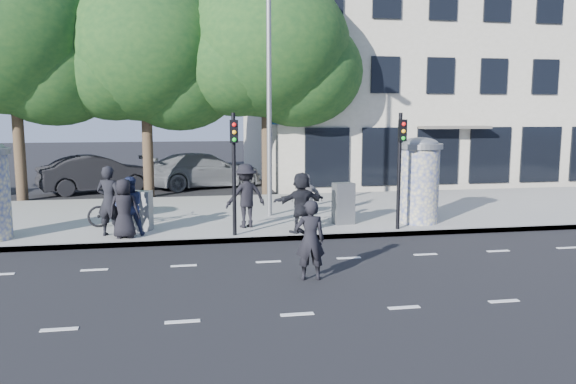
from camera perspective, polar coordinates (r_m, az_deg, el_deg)
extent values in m
plane|color=black|center=(12.23, -1.06, -8.80)|extent=(120.00, 120.00, 0.00)
cube|color=gray|center=(19.46, -4.55, -2.25)|extent=(40.00, 8.00, 0.15)
cube|color=slate|center=(15.61, -3.13, -4.81)|extent=(40.00, 0.10, 0.16)
cube|color=silver|center=(10.18, 0.93, -12.33)|extent=(32.00, 0.12, 0.01)
cube|color=silver|center=(13.56, -2.00, -7.10)|extent=(32.00, 0.12, 0.01)
cylinder|color=beige|center=(17.86, 13.17, 0.61)|extent=(1.20, 1.20, 2.30)
cylinder|color=slate|center=(17.75, 13.30, 4.55)|extent=(1.36, 1.36, 0.16)
ellipsoid|color=slate|center=(17.74, 13.31, 4.81)|extent=(1.10, 1.10, 0.38)
cylinder|color=black|center=(15.55, -5.51, 1.75)|extent=(0.11, 0.11, 3.40)
cube|color=black|center=(15.29, -5.51, 6.16)|extent=(0.22, 0.14, 0.62)
cylinder|color=black|center=(16.64, 11.22, 2.05)|extent=(0.11, 0.11, 3.40)
cube|color=black|center=(16.39, 11.56, 6.16)|extent=(0.22, 0.14, 0.62)
cylinder|color=slate|center=(18.46, -1.94, 9.92)|extent=(0.16, 0.16, 8.00)
cylinder|color=#38281C|center=(24.99, -25.66, 4.55)|extent=(0.44, 0.44, 4.73)
ellipsoid|color=#153A17|center=(25.14, -26.25, 14.01)|extent=(7.20, 7.20, 6.12)
cylinder|color=#38281C|center=(24.35, -14.07, 4.65)|extent=(0.44, 0.44, 4.41)
ellipsoid|color=#153A17|center=(24.45, -14.39, 13.75)|extent=(6.80, 6.80, 5.78)
cylinder|color=#38281C|center=(24.12, -2.17, 5.07)|extent=(0.44, 0.44, 4.59)
ellipsoid|color=#153A17|center=(24.25, -2.22, 14.62)|extent=(7.00, 7.00, 5.95)
cube|color=#ADA791|center=(34.55, 13.82, 11.90)|extent=(20.00, 15.00, 12.00)
cube|color=black|center=(27.78, 19.82, 3.56)|extent=(18.00, 0.10, 2.60)
cube|color=#59544C|center=(26.46, 16.55, 6.32)|extent=(3.20, 0.90, 0.12)
cube|color=#194C8C|center=(24.40, 0.12, 7.24)|extent=(1.60, 0.06, 0.30)
imported|color=black|center=(15.88, -16.31, -1.62)|extent=(0.86, 0.61, 1.63)
imported|color=black|center=(16.27, -17.71, -0.88)|extent=(0.83, 0.69, 1.96)
imported|color=#1B2344|center=(16.15, -15.80, -1.41)|extent=(0.93, 0.81, 1.65)
imported|color=black|center=(16.73, -4.31, -0.37)|extent=(1.38, 1.02, 1.90)
imported|color=gray|center=(16.89, 1.96, -0.84)|extent=(0.99, 0.64, 1.58)
imported|color=black|center=(15.97, 1.35, -1.07)|extent=(1.71, 1.03, 1.73)
imported|color=black|center=(11.97, 2.27, -4.89)|extent=(0.66, 0.46, 1.73)
imported|color=black|center=(17.72, -16.65, -1.68)|extent=(1.09, 2.03, 1.01)
cube|color=gray|center=(16.88, -14.62, -1.84)|extent=(0.64, 0.53, 1.15)
cube|color=slate|center=(17.32, 5.64, -1.16)|extent=(0.66, 0.52, 1.27)
imported|color=black|center=(26.55, -18.72, 1.76)|extent=(3.47, 5.35, 1.66)
imported|color=slate|center=(27.09, -8.57, 2.20)|extent=(4.02, 6.14, 1.65)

